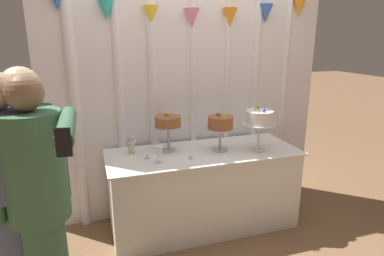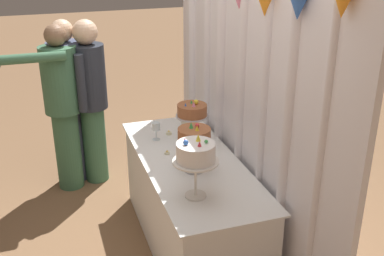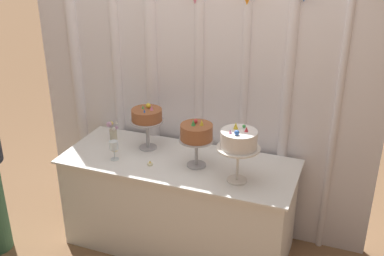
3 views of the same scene
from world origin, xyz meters
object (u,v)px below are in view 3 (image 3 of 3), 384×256
cake_display_center (196,134)px  wine_glass (114,146)px  tealight_far_left (115,149)px  cake_display_leftmost (147,117)px  cake_table (179,203)px  tealight_near_left (150,164)px  cake_display_rightmost (239,141)px  flower_vase (113,131)px

cake_display_center → wine_glass: cake_display_center is taller
tealight_far_left → cake_display_leftmost: bearing=30.8°
cake_table → wine_glass: bearing=-162.0°
cake_table → tealight_near_left: size_ratio=42.62×
cake_display_center → cake_display_rightmost: size_ratio=0.88×
cake_display_center → flower_vase: bearing=167.8°
tealight_far_left → tealight_near_left: 0.38m
cake_table → tealight_far_left: size_ratio=36.71×
cake_display_leftmost → flower_vase: bearing=173.8°
cake_display_center → flower_vase: 0.83m
wine_glass → flower_vase: size_ratio=0.87×
cake_table → wine_glass: size_ratio=11.80×
cake_display_leftmost → cake_display_rightmost: (0.80, -0.24, 0.04)m
cake_display_leftmost → cake_display_rightmost: size_ratio=0.87×
cake_display_center → tealight_near_left: bearing=-160.7°
cake_display_center → wine_glass: 0.64m
cake_display_center → tealight_near_left: (-0.32, -0.11, -0.25)m
wine_glass → tealight_near_left: bearing=2.5°
tealight_near_left → cake_display_rightmost: bearing=0.8°
cake_display_leftmost → tealight_far_left: 0.37m
cake_display_leftmost → cake_display_center: cake_display_center is taller
cake_table → tealight_near_left: tealight_near_left is taller
cake_display_rightmost → tealight_near_left: cake_display_rightmost is taller
cake_table → cake_display_leftmost: (-0.30, 0.11, 0.65)m
wine_glass → cake_table: bearing=18.0°
cake_display_rightmost → wine_glass: (-0.95, -0.02, -0.19)m
cake_table → flower_vase: (-0.64, 0.15, 0.46)m
flower_vase → cake_display_rightmost: bearing=-13.7°
flower_vase → tealight_far_left: flower_vase is taller
cake_display_leftmost → tealight_near_left: (0.14, -0.25, -0.26)m
cake_table → wine_glass: 0.69m
cake_display_leftmost → wine_glass: size_ratio=2.46×
cake_table → tealight_far_left: tealight_far_left is taller
wine_glass → tealight_near_left: size_ratio=3.61×
cake_display_center → tealight_near_left: 0.42m
wine_glass → cake_display_leftmost: bearing=59.6°
cake_table → tealight_far_left: bearing=-177.7°
tealight_near_left → cake_display_leftmost: bearing=118.7°
tealight_near_left → wine_glass: bearing=-177.5°
cake_display_leftmost → tealight_far_left: (-0.22, -0.13, -0.26)m
wine_glass → flower_vase: 0.35m
cake_display_center → wine_glass: bearing=-168.4°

